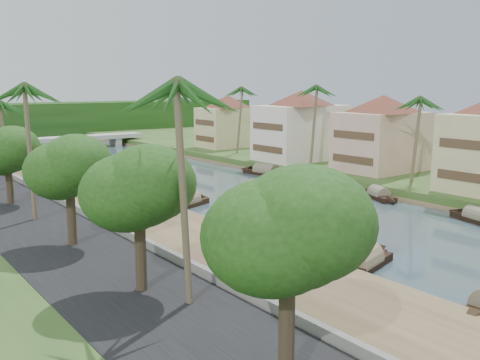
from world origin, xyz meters
TOP-DOWN VIEW (x-y plane):
  - ground at (0.00, 0.00)m, footprint 220.00×220.00m
  - left_bank at (-16.00, 20.00)m, footprint 10.00×180.00m
  - right_bank at (19.00, 20.00)m, footprint 16.00×180.00m
  - road at (-24.50, 20.00)m, footprint 8.00×180.00m
  - retaining_wall at (-20.20, 20.00)m, footprint 0.40×180.00m
  - treeline at (0.00, 100.00)m, footprint 120.00×14.00m
  - bridge at (0.00, 72.00)m, footprint 28.00×4.00m
  - building_mid at (19.99, 14.00)m, footprint 14.11×14.11m
  - building_far at (18.99, 28.00)m, footprint 15.59×15.59m
  - building_distant at (19.99, 48.00)m, footprint 12.62×12.62m
  - sampan_1 at (-8.96, -7.43)m, footprint 8.47×3.93m
  - sampan_2 at (-8.83, -6.01)m, footprint 8.95×2.08m
  - sampan_3 at (-9.98, -5.52)m, footprint 7.29×2.78m
  - sampan_4 at (-10.05, 0.59)m, footprint 7.72×2.42m
  - sampan_5 at (-8.82, 6.47)m, footprint 7.16×2.14m
  - sampan_6 at (-8.55, 4.21)m, footprint 8.04×3.96m
  - sampan_7 at (-9.77, 7.04)m, footprint 6.96×3.62m
  - sampan_8 at (-8.42, 15.59)m, footprint 7.02×3.69m
  - sampan_9 at (-9.07, 17.01)m, footprint 8.11×2.18m
  - sampan_10 at (-10.17, 19.85)m, footprint 7.03×1.73m
  - sampan_11 at (-8.55, 21.35)m, footprint 8.22×3.79m
  - sampan_12 at (-8.53, 26.28)m, footprint 8.87×5.67m
  - sampan_13 at (-10.18, 27.08)m, footprint 6.76×2.44m
  - sampan_14 at (8.83, -5.88)m, footprint 3.43×7.95m
  - sampan_15 at (9.96, 6.18)m, footprint 4.03×7.02m
  - sampan_16 at (10.27, 25.61)m, footprint 3.42×9.60m
  - canoe_1 at (-10.33, -0.73)m, footprint 5.02×2.32m
  - canoe_2 at (-7.09, 24.40)m, footprint 4.81×1.71m
  - palm_1 at (16.00, 6.30)m, footprint 3.20×3.20m
  - palm_2 at (15.00, 21.64)m, footprint 3.20×3.20m
  - palm_3 at (16.00, 39.63)m, footprint 3.20×3.20m
  - palm_4 at (-23.00, -8.28)m, footprint 3.20×3.20m
  - palm_5 at (-24.00, 13.69)m, footprint 3.20×3.20m
  - palm_6 at (-22.00, 29.17)m, footprint 3.20×3.20m
  - palm_7 at (14.00, 55.31)m, footprint 3.20×3.20m
  - tree_0 at (-24.00, -16.68)m, footprint 4.95×4.95m
  - tree_1 at (-24.00, -5.26)m, footprint 4.93×4.93m
  - tree_2 at (-24.00, 5.04)m, footprint 4.78×4.78m
  - tree_3 at (-24.00, 21.08)m, footprint 4.90×4.90m
  - tree_6 at (24.00, 30.93)m, footprint 4.97×4.97m
  - person_near at (-15.99, -1.40)m, footprint 0.65×0.53m
  - person_far at (-14.79, 11.48)m, footprint 1.00×0.86m

SIDE VIEW (x-z plane):
  - ground at x=0.00m, z-range 0.00..0.00m
  - canoe_1 at x=-10.33m, z-range -0.31..0.51m
  - canoe_2 at x=-7.09m, z-range -0.25..0.45m
  - left_bank at x=-16.00m, z-range 0.00..0.80m
  - sampan_13 at x=-10.18m, z-range -0.53..1.34m
  - sampan_7 at x=-9.77m, z-range -0.54..1.35m
  - sampan_15 at x=9.96m, z-range -0.55..1.37m
  - sampan_14 at x=8.83m, z-range -0.56..1.38m
  - sampan_3 at x=-9.98m, z-range -0.57..1.39m
  - sampan_10 at x=-10.17m, z-range -0.58..1.40m
  - sampan_9 at x=-9.07m, z-range -0.61..1.44m
  - sampan_8 at x=-8.42m, z-range -0.66..1.48m
  - sampan_12 at x=-8.53m, z-range -0.67..1.50m
  - sampan_4 at x=-10.05m, z-range -0.67..1.50m
  - sampan_16 at x=10.27m, z-range -0.73..1.56m
  - sampan_5 at x=-8.82m, z-range -0.72..1.55m
  - sampan_11 at x=-8.55m, z-range -0.73..1.57m
  - sampan_2 at x=-8.83m, z-range -0.75..1.59m
  - sampan_6 at x=-8.55m, z-range -0.75..1.59m
  - sampan_1 at x=-8.96m, z-range -0.79..1.64m
  - right_bank at x=19.00m, z-range 0.00..1.20m
  - road at x=-24.50m, z-range 0.00..1.40m
  - retaining_wall at x=-20.20m, z-range 0.80..1.90m
  - person_near at x=-15.99m, z-range 0.80..2.35m
  - person_far at x=-14.79m, z-range 0.80..2.55m
  - bridge at x=0.00m, z-range 0.52..2.92m
  - treeline at x=0.00m, z-range 0.00..8.00m
  - building_distant at x=19.99m, z-range 1.28..10.48m
  - building_mid at x=19.99m, z-range 1.28..10.98m
  - tree_3 at x=-24.00m, z-range 2.75..9.64m
  - building_far at x=18.99m, z-range 1.28..11.48m
  - tree_2 at x=-24.00m, z-range 3.00..10.30m
  - tree_1 at x=-24.00m, z-range 3.04..10.56m
  - tree_6 at x=24.00m, z-range 2.97..10.79m
  - tree_0 at x=-24.00m, z-range 3.18..11.00m
  - palm_7 at x=14.00m, z-range 4.60..14.89m
  - palm_6 at x=-22.00m, z-range 4.87..15.31m
  - palm_1 at x=16.00m, z-range 4.92..15.89m
  - palm_3 at x=16.00m, z-range 5.39..17.37m
  - palm_2 at x=15.00m, z-range 5.51..17.74m
  - palm_5 at x=-24.00m, z-range 5.68..17.86m
  - palm_4 at x=-23.00m, z-range 5.75..18.08m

